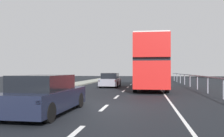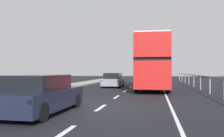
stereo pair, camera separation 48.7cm
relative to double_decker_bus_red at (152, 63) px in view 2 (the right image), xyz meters
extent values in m
cube|color=black|center=(-2.10, -10.84, -2.37)|extent=(75.97, 120.00, 0.10)
cube|color=silver|center=(-2.10, -15.35, -2.32)|extent=(0.16, 1.80, 0.01)
cube|color=silver|center=(-2.10, -11.06, -2.32)|extent=(0.16, 1.80, 0.01)
cube|color=silver|center=(-2.10, -6.76, -2.32)|extent=(0.16, 1.80, 0.01)
cube|color=silver|center=(-2.10, -2.47, -2.32)|extent=(0.16, 1.80, 0.01)
cube|color=silver|center=(-2.10, 1.82, -2.32)|extent=(0.16, 1.80, 0.01)
cube|color=silver|center=(-2.10, 6.12, -2.32)|extent=(0.16, 1.80, 0.01)
cube|color=silver|center=(-2.10, 10.41, -2.32)|extent=(0.16, 1.80, 0.01)
cube|color=silver|center=(-2.10, 14.70, -2.32)|extent=(0.16, 1.80, 0.01)
cube|color=silver|center=(-2.10, 19.00, -2.32)|extent=(0.16, 1.80, 0.01)
cube|color=silver|center=(0.94, -1.84, -2.32)|extent=(0.12, 46.00, 0.01)
cube|color=gray|center=(4.04, -1.84, -1.14)|extent=(0.08, 42.00, 0.08)
cylinder|color=gray|center=(4.04, -7.09, -1.73)|extent=(0.10, 0.10, 1.18)
cylinder|color=gray|center=(4.04, -3.59, -1.73)|extent=(0.10, 0.10, 1.18)
cylinder|color=gray|center=(4.04, -0.09, -1.73)|extent=(0.10, 0.10, 1.18)
cylinder|color=gray|center=(4.04, 3.41, -1.73)|extent=(0.10, 0.10, 1.18)
cylinder|color=gray|center=(4.04, 6.91, -1.73)|extent=(0.10, 0.10, 1.18)
cylinder|color=gray|center=(4.04, 10.41, -1.73)|extent=(0.10, 0.10, 1.18)
cylinder|color=gray|center=(4.04, 13.91, -1.73)|extent=(0.10, 0.10, 1.18)
cylinder|color=gray|center=(4.04, 17.41, -1.73)|extent=(0.10, 0.10, 1.18)
cube|color=red|center=(0.00, -0.01, -0.99)|extent=(2.65, 10.44, 1.95)
cube|color=black|center=(0.00, -0.01, 0.10)|extent=(2.66, 10.02, 0.24)
cube|color=red|center=(0.00, -0.01, 1.07)|extent=(2.65, 10.44, 1.69)
cube|color=silver|center=(0.00, -0.01, 1.96)|extent=(2.59, 10.23, 0.10)
cube|color=black|center=(-0.06, 5.18, -0.90)|extent=(2.28, 0.07, 1.37)
cube|color=yellow|center=(-0.06, 5.18, 1.49)|extent=(1.52, 0.06, 0.28)
cylinder|color=black|center=(-1.21, 3.78, -1.82)|extent=(0.29, 1.00, 1.00)
cylinder|color=black|center=(1.12, 3.81, -1.82)|extent=(0.29, 1.00, 1.00)
cylinder|color=black|center=(-1.12, -3.63, -1.82)|extent=(0.29, 1.00, 1.00)
cylinder|color=black|center=(1.21, -3.60, -1.82)|extent=(0.29, 1.00, 1.00)
cube|color=#181D31|center=(-4.06, -12.66, -1.78)|extent=(1.91, 4.53, 0.72)
cube|color=black|center=(-4.06, -12.88, -1.14)|extent=(1.65, 2.50, 0.56)
cube|color=red|center=(-3.28, -14.89, -1.60)|extent=(0.16, 0.06, 0.12)
cylinder|color=black|center=(-4.87, -11.10, -2.00)|extent=(0.21, 0.64, 0.64)
cylinder|color=black|center=(-3.19, -11.13, -2.00)|extent=(0.21, 0.64, 0.64)
cylinder|color=black|center=(-3.25, -14.22, -2.00)|extent=(0.21, 0.64, 0.64)
cube|color=gray|center=(-3.85, 2.03, -1.81)|extent=(1.76, 4.13, 0.66)
cube|color=black|center=(-3.85, 1.83, -1.20)|extent=(1.53, 2.28, 0.54)
cube|color=red|center=(-4.59, 0.00, -1.64)|extent=(0.16, 0.06, 0.12)
cube|color=red|center=(-3.07, 0.02, -1.64)|extent=(0.16, 0.06, 0.12)
cylinder|color=black|center=(-4.64, 3.38, -2.00)|extent=(0.21, 0.64, 0.64)
cylinder|color=black|center=(-3.09, 3.40, -2.00)|extent=(0.21, 0.64, 0.64)
cylinder|color=black|center=(-4.62, 0.67, -2.00)|extent=(0.21, 0.64, 0.64)
cylinder|color=black|center=(-3.06, 0.69, -2.00)|extent=(0.21, 0.64, 0.64)
camera|label=1|loc=(-0.23, -21.17, -0.69)|focal=37.77mm
camera|label=2|loc=(0.25, -21.09, -0.69)|focal=37.77mm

